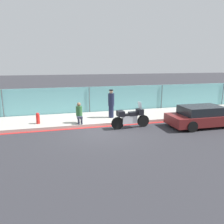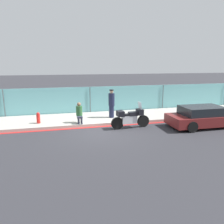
# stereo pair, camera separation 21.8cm
# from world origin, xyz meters

# --- Properties ---
(ground_plane) EXTENTS (120.00, 120.00, 0.00)m
(ground_plane) POSITION_xyz_m (0.00, 0.00, 0.00)
(ground_plane) COLOR #2D2D33
(sidewalk) EXTENTS (42.92, 3.25, 0.18)m
(sidewalk) POSITION_xyz_m (0.00, 2.65, 0.09)
(sidewalk) COLOR #ADA89E
(sidewalk) RESTS_ON ground_plane
(curb_paint_stripe) EXTENTS (42.92, 0.18, 0.01)m
(curb_paint_stripe) POSITION_xyz_m (0.00, 0.93, 0.00)
(curb_paint_stripe) COLOR red
(curb_paint_stripe) RESTS_ON ground_plane
(storefront_fence) EXTENTS (40.77, 0.17, 2.02)m
(storefront_fence) POSITION_xyz_m (0.00, 4.36, 1.01)
(storefront_fence) COLOR #6BB2B7
(storefront_fence) RESTS_ON ground_plane
(motorcycle) EXTENTS (2.34, 0.60, 1.52)m
(motorcycle) POSITION_xyz_m (1.74, 0.26, 0.61)
(motorcycle) COLOR black
(motorcycle) RESTS_ON ground_plane
(officer_standing) EXTENTS (0.40, 0.40, 1.85)m
(officer_standing) POSITION_xyz_m (1.13, 2.31, 1.13)
(officer_standing) COLOR #191E38
(officer_standing) RESTS_ON sidewalk
(person_seated_on_curb) EXTENTS (0.37, 0.64, 1.24)m
(person_seated_on_curb) POSITION_xyz_m (-1.06, 1.46, 0.86)
(person_seated_on_curb) COLOR #2D3342
(person_seated_on_curb) RESTS_ON sidewalk
(parked_car_left_down_street) EXTENTS (4.35, 1.93, 1.23)m
(parked_car_left_down_street) POSITION_xyz_m (6.06, -0.48, 0.60)
(parked_car_left_down_street) COLOR maroon
(parked_car_left_down_street) RESTS_ON ground_plane
(fire_hydrant) EXTENTS (0.21, 0.27, 0.67)m
(fire_hydrant) POSITION_xyz_m (-3.46, 1.97, 0.51)
(fire_hydrant) COLOR red
(fire_hydrant) RESTS_ON sidewalk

